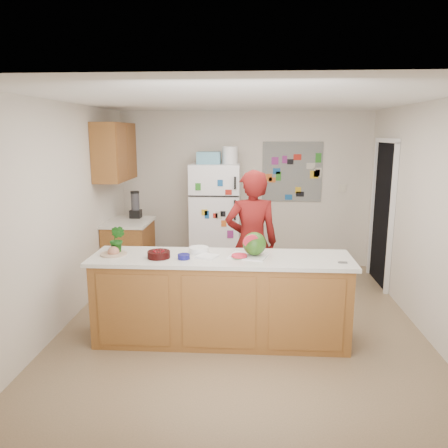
# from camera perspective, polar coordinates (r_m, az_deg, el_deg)

# --- Properties ---
(floor) EXTENTS (4.00, 4.50, 0.02)m
(floor) POSITION_cam_1_polar(r_m,az_deg,el_deg) (5.27, 2.23, -12.54)
(floor) COLOR brown
(floor) RESTS_ON ground
(wall_back) EXTENTS (4.00, 0.02, 2.50)m
(wall_back) POSITION_cam_1_polar(r_m,az_deg,el_deg) (7.12, 2.76, 4.45)
(wall_back) COLOR beige
(wall_back) RESTS_ON ground
(wall_left) EXTENTS (0.02, 4.50, 2.50)m
(wall_left) POSITION_cam_1_polar(r_m,az_deg,el_deg) (5.32, -19.85, 1.24)
(wall_left) COLOR beige
(wall_left) RESTS_ON ground
(wall_right) EXTENTS (0.02, 4.50, 2.50)m
(wall_right) POSITION_cam_1_polar(r_m,az_deg,el_deg) (5.24, 24.88, 0.69)
(wall_right) COLOR beige
(wall_right) RESTS_ON ground
(ceiling) EXTENTS (4.00, 4.50, 0.02)m
(ceiling) POSITION_cam_1_polar(r_m,az_deg,el_deg) (4.81, 2.47, 15.96)
(ceiling) COLOR white
(ceiling) RESTS_ON wall_back
(doorway) EXTENTS (0.03, 0.85, 2.04)m
(doorway) POSITION_cam_1_polar(r_m,az_deg,el_deg) (6.62, 20.06, 1.17)
(doorway) COLOR black
(doorway) RESTS_ON ground
(peninsula_base) EXTENTS (2.60, 0.62, 0.88)m
(peninsula_base) POSITION_cam_1_polar(r_m,az_deg,el_deg) (4.64, -0.39, -9.97)
(peninsula_base) COLOR brown
(peninsula_base) RESTS_ON floor
(peninsula_top) EXTENTS (2.68, 0.70, 0.04)m
(peninsula_top) POSITION_cam_1_polar(r_m,az_deg,el_deg) (4.49, -0.40, -4.51)
(peninsula_top) COLOR silver
(peninsula_top) RESTS_ON peninsula_base
(side_counter_base) EXTENTS (0.60, 0.80, 0.86)m
(side_counter_base) POSITION_cam_1_polar(r_m,az_deg,el_deg) (6.63, -12.23, -3.58)
(side_counter_base) COLOR brown
(side_counter_base) RESTS_ON floor
(side_counter_top) EXTENTS (0.64, 0.84, 0.04)m
(side_counter_top) POSITION_cam_1_polar(r_m,az_deg,el_deg) (6.53, -12.40, 0.22)
(side_counter_top) COLOR silver
(side_counter_top) RESTS_ON side_counter_base
(upper_cabinets) EXTENTS (0.35, 1.00, 0.80)m
(upper_cabinets) POSITION_cam_1_polar(r_m,az_deg,el_deg) (6.40, -14.06, 9.13)
(upper_cabinets) COLOR brown
(upper_cabinets) RESTS_ON wall_left
(refrigerator) EXTENTS (0.75, 0.70, 1.70)m
(refrigerator) POSITION_cam_1_polar(r_m,az_deg,el_deg) (6.83, -1.10, 0.75)
(refrigerator) COLOR silver
(refrigerator) RESTS_ON floor
(fridge_top_bin) EXTENTS (0.35, 0.28, 0.18)m
(fridge_top_bin) POSITION_cam_1_polar(r_m,az_deg,el_deg) (6.72, -1.99, 8.65)
(fridge_top_bin) COLOR #5999B2
(fridge_top_bin) RESTS_ON refrigerator
(photo_collage) EXTENTS (0.95, 0.01, 0.95)m
(photo_collage) POSITION_cam_1_polar(r_m,az_deg,el_deg) (7.09, 8.89, 6.74)
(photo_collage) COLOR slate
(photo_collage) RESTS_ON wall_back
(person) EXTENTS (0.69, 0.50, 1.75)m
(person) POSITION_cam_1_polar(r_m,az_deg,el_deg) (5.23, 3.61, -2.46)
(person) COLOR #641110
(person) RESTS_ON floor
(blender_appliance) EXTENTS (0.12, 0.12, 0.38)m
(blender_appliance) POSITION_cam_1_polar(r_m,az_deg,el_deg) (6.71, -11.50, 2.40)
(blender_appliance) COLOR black
(blender_appliance) RESTS_ON side_counter_top
(cutting_board) EXTENTS (0.43, 0.37, 0.01)m
(cutting_board) POSITION_cam_1_polar(r_m,az_deg,el_deg) (4.48, 3.20, -4.20)
(cutting_board) COLOR white
(cutting_board) RESTS_ON peninsula_top
(watermelon) EXTENTS (0.24, 0.24, 0.24)m
(watermelon) POSITION_cam_1_polar(r_m,az_deg,el_deg) (4.47, 3.99, -2.59)
(watermelon) COLOR #2B5F10
(watermelon) RESTS_ON cutting_board
(watermelon_slice) EXTENTS (0.16, 0.16, 0.02)m
(watermelon_slice) POSITION_cam_1_polar(r_m,az_deg,el_deg) (4.43, 2.00, -4.15)
(watermelon_slice) COLOR #DA354F
(watermelon_slice) RESTS_ON cutting_board
(cherry_bowl) EXTENTS (0.24, 0.24, 0.07)m
(cherry_bowl) POSITION_cam_1_polar(r_m,az_deg,el_deg) (4.48, -8.52, -3.95)
(cherry_bowl) COLOR black
(cherry_bowl) RESTS_ON peninsula_top
(white_bowl) EXTENTS (0.23, 0.23, 0.06)m
(white_bowl) POSITION_cam_1_polar(r_m,az_deg,el_deg) (4.62, -3.30, -3.41)
(white_bowl) COLOR white
(white_bowl) RESTS_ON peninsula_top
(cobalt_bowl) EXTENTS (0.15, 0.15, 0.05)m
(cobalt_bowl) POSITION_cam_1_polar(r_m,az_deg,el_deg) (4.41, -5.27, -4.26)
(cobalt_bowl) COLOR #100F60
(cobalt_bowl) RESTS_ON peninsula_top
(plate) EXTENTS (0.29, 0.29, 0.02)m
(plate) POSITION_cam_1_polar(r_m,az_deg,el_deg) (4.69, -14.23, -3.81)
(plate) COLOR #BBB092
(plate) RESTS_ON peninsula_top
(paper_towel) EXTENTS (0.25, 0.24, 0.02)m
(paper_towel) POSITION_cam_1_polar(r_m,az_deg,el_deg) (4.45, -2.19, -4.25)
(paper_towel) COLOR silver
(paper_towel) RESTS_ON peninsula_top
(keys) EXTENTS (0.09, 0.04, 0.01)m
(keys) POSITION_cam_1_polar(r_m,az_deg,el_deg) (4.42, 15.24, -4.87)
(keys) COLOR slate
(keys) RESTS_ON peninsula_top
(potted_plant) EXTENTS (0.20, 0.17, 0.30)m
(potted_plant) POSITION_cam_1_polar(r_m,az_deg,el_deg) (4.69, -13.75, -1.97)
(potted_plant) COLOR #194813
(potted_plant) RESTS_ON peninsula_top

